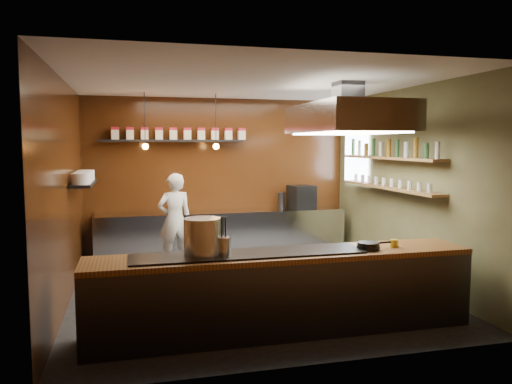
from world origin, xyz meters
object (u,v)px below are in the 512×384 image
object	(u,v)px
stockpot_large	(203,236)
extractor_hood	(347,118)
chef	(175,220)
espresso_machine	(301,197)
stockpot_small	(200,240)

from	to	relation	value
stockpot_large	extractor_hood	bearing A→B (deg)	27.82
extractor_hood	chef	distance (m)	3.57
extractor_hood	chef	world-z (taller)	extractor_hood
espresso_machine	chef	distance (m)	2.52
stockpot_large	stockpot_small	world-z (taller)	stockpot_large
stockpot_large	stockpot_small	bearing A→B (deg)	-144.18
extractor_hood	chef	size ratio (longest dim) A/B	1.22
stockpot_large	chef	size ratio (longest dim) A/B	0.25
chef	espresso_machine	bearing A→B (deg)	179.41
stockpot_large	chef	distance (m)	3.41
stockpot_large	stockpot_small	distance (m)	0.05
extractor_hood	espresso_machine	bearing A→B (deg)	84.46
espresso_machine	chef	size ratio (longest dim) A/B	0.27
extractor_hood	stockpot_small	xyz separation A→B (m)	(-2.24, -1.19, -1.40)
stockpot_large	espresso_machine	size ratio (longest dim) A/B	0.93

